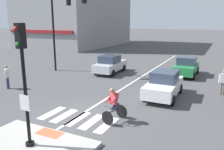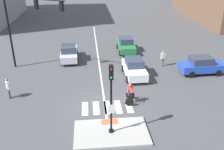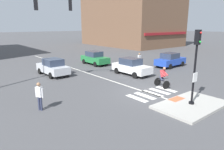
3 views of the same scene
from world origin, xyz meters
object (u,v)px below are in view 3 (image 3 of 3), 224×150
(car_green_eastbound_far, at_px, (95,58))
(cyclist, at_px, (163,77))
(car_silver_westbound_far, at_px, (53,67))
(car_blue_cross_right, at_px, (170,60))
(traffic_light_mast, at_px, (16,24))
(signal_pole, at_px, (196,61))
(pedestrian_at_curb_left, at_px, (39,94))
(pedestrian_waiting_far_side, at_px, (139,59))
(car_white_eastbound_mid, at_px, (131,67))

(car_green_eastbound_far, distance_m, cyclist, 11.60)
(car_silver_westbound_far, relative_size, car_blue_cross_right, 1.00)
(traffic_light_mast, relative_size, car_green_eastbound_far, 1.70)
(signal_pole, xyz_separation_m, pedestrian_at_curb_left, (-7.37, 5.15, -1.83))
(traffic_light_mast, relative_size, pedestrian_waiting_far_side, 4.18)
(car_white_eastbound_mid, height_order, car_blue_cross_right, same)
(car_blue_cross_right, bearing_deg, traffic_light_mast, 171.24)
(car_green_eastbound_far, distance_m, pedestrian_at_curb_left, 14.45)
(cyclist, relative_size, pedestrian_at_curb_left, 1.01)
(signal_pole, xyz_separation_m, traffic_light_mast, (-6.77, 10.66, 2.09))
(traffic_light_mast, distance_m, car_green_eastbound_far, 11.60)
(car_green_eastbound_far, relative_size, cyclist, 2.44)
(cyclist, bearing_deg, car_blue_cross_right, 31.88)
(car_white_eastbound_mid, xyz_separation_m, pedestrian_waiting_far_side, (3.28, 2.05, 0.17))
(pedestrian_at_curb_left, xyz_separation_m, pedestrian_waiting_far_side, (13.55, 5.13, 0.00))
(signal_pole, xyz_separation_m, car_blue_cross_right, (9.24, 8.19, -2.00))
(car_silver_westbound_far, bearing_deg, signal_pole, -75.96)
(car_green_eastbound_far, bearing_deg, car_blue_cross_right, -48.45)
(car_green_eastbound_far, height_order, car_blue_cross_right, same)
(car_silver_westbound_far, xyz_separation_m, pedestrian_waiting_far_side, (9.41, -2.63, 0.17))
(car_silver_westbound_far, bearing_deg, car_blue_cross_right, -20.70)
(car_silver_westbound_far, height_order, pedestrian_at_curb_left, pedestrian_at_curb_left)
(car_blue_cross_right, bearing_deg, pedestrian_waiting_far_side, 145.71)
(pedestrian_at_curb_left, bearing_deg, traffic_light_mast, 83.72)
(traffic_light_mast, distance_m, car_white_eastbound_mid, 10.77)
(car_silver_westbound_far, xyz_separation_m, car_blue_cross_right, (12.46, -4.71, 0.00))
(traffic_light_mast, xyz_separation_m, car_silver_westbound_far, (3.54, 2.24, -4.08))
(traffic_light_mast, relative_size, cyclist, 4.15)
(car_silver_westbound_far, distance_m, cyclist, 10.61)
(cyclist, distance_m, pedestrian_waiting_far_side, 8.09)
(signal_pole, bearing_deg, car_white_eastbound_mid, 70.59)
(traffic_light_mast, xyz_separation_m, cyclist, (8.49, -7.14, -4.02))
(car_silver_westbound_far, height_order, car_white_eastbound_mid, same)
(cyclist, relative_size, pedestrian_waiting_far_side, 1.01)
(traffic_light_mast, height_order, cyclist, traffic_light_mast)
(car_white_eastbound_mid, bearing_deg, car_silver_westbound_far, 142.64)
(car_silver_westbound_far, distance_m, car_blue_cross_right, 13.32)
(car_white_eastbound_mid, distance_m, car_blue_cross_right, 6.34)
(car_green_eastbound_far, height_order, pedestrian_waiting_far_side, pedestrian_waiting_far_side)
(traffic_light_mast, height_order, car_green_eastbound_far, traffic_light_mast)
(cyclist, bearing_deg, car_green_eastbound_far, 82.84)
(traffic_light_mast, distance_m, pedestrian_at_curb_left, 6.78)
(pedestrian_waiting_far_side, bearing_deg, car_silver_westbound_far, 164.41)
(car_white_eastbound_mid, distance_m, pedestrian_at_curb_left, 10.72)
(traffic_light_mast, height_order, car_silver_westbound_far, traffic_light_mast)
(signal_pole, relative_size, pedestrian_waiting_far_side, 2.64)
(traffic_light_mast, relative_size, car_white_eastbound_mid, 1.69)
(signal_pole, xyz_separation_m, pedestrian_waiting_far_side, (6.18, 10.28, -1.83))
(cyclist, bearing_deg, car_silver_westbound_far, 117.84)
(car_white_eastbound_mid, bearing_deg, cyclist, -103.98)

